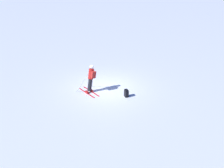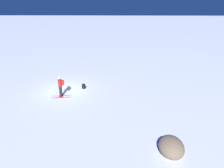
# 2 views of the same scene
# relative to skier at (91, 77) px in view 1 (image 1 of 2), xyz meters

# --- Properties ---
(ground_plane) EXTENTS (300.00, 300.00, 0.00)m
(ground_plane) POSITION_rel_skier_xyz_m (-1.09, -0.00, -1.06)
(ground_plane) COLOR white
(skier) EXTENTS (1.28, 1.82, 1.90)m
(skier) POSITION_rel_skier_xyz_m (0.00, 0.00, 0.00)
(skier) COLOR red
(skier) RESTS_ON ground
(spare_backpack) EXTENTS (0.28, 0.34, 0.50)m
(spare_backpack) POSITION_rel_skier_xyz_m (-1.60, 1.76, -0.82)
(spare_backpack) COLOR black
(spare_backpack) RESTS_ON ground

